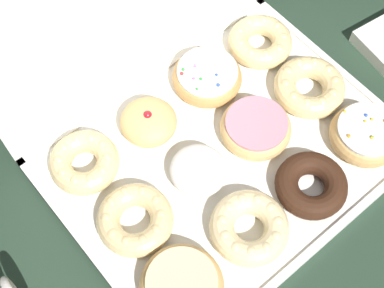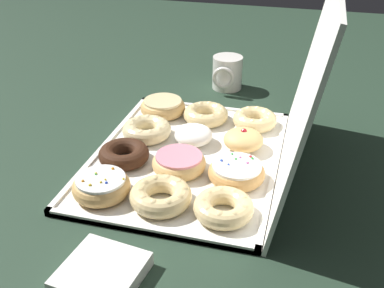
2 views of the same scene
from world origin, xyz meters
The scene contains 14 objects.
ground_plane centered at (0.00, 0.00, 0.00)m, with size 3.00×3.00×0.00m, color #233828.
donut_box centered at (0.00, 0.00, 0.01)m, with size 0.53×0.41×0.01m.
glazed_ring_donut_0 centered at (-0.19, -0.12, 0.03)m, with size 0.12×0.12×0.04m.
cruller_donut_1 centered at (-0.06, -0.12, 0.03)m, with size 0.12×0.12×0.04m.
chocolate_cake_ring_donut_2 centered at (0.06, -0.13, 0.03)m, with size 0.11×0.11×0.04m.
sprinkle_donut_3 centered at (0.19, -0.12, 0.03)m, with size 0.11×0.11×0.04m.
cruller_donut_4 centered at (-0.18, 0.00, 0.03)m, with size 0.11×0.11×0.04m.
powdered_filled_donut_5 centered at (-0.06, 0.00, 0.03)m, with size 0.09×0.09×0.04m.
pink_frosted_donut_6 centered at (0.06, 0.00, 0.03)m, with size 0.12×0.12×0.04m.
cruller_donut_7 centered at (0.18, 0.00, 0.03)m, with size 0.12×0.12×0.04m.
cruller_donut_8 centered at (-0.18, 0.13, 0.03)m, with size 0.11×0.11×0.04m.
jelly_filled_donut_9 centered at (-0.07, 0.12, 0.03)m, with size 0.09×0.09×0.05m.
sprinkle_donut_10 centered at (0.07, 0.12, 0.03)m, with size 0.12×0.12×0.04m.
cruller_donut_11 centered at (0.19, 0.12, 0.03)m, with size 0.11×0.11×0.04m.
Camera 1 is at (-0.30, -0.28, 0.81)m, focal length 52.69 mm.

